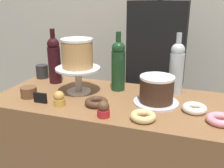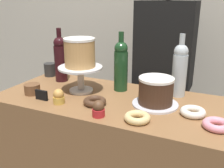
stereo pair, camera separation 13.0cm
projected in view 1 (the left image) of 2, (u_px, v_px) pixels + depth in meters
back_wall at (147, 13)px, 1.97m from camera, size 6.00×0.05×2.60m
cake_stand_pedestal at (78, 76)px, 1.38m from camera, size 0.24×0.24×0.14m
white_layer_cake at (77, 53)px, 1.34m from camera, size 0.17×0.17×0.15m
silver_serving_platter at (156, 102)px, 1.27m from camera, size 0.22×0.22×0.01m
chocolate_round_cake at (157, 89)px, 1.25m from camera, size 0.17×0.17×0.13m
wine_bottle_green at (118, 65)px, 1.41m from camera, size 0.08×0.08×0.33m
wine_bottle_clear at (177, 67)px, 1.36m from camera, size 0.08×0.08×0.33m
wine_bottle_dark_red at (54, 59)px, 1.54m from camera, size 0.08×0.08×0.33m
cupcake_chocolate at (103, 109)px, 1.12m from camera, size 0.06×0.06×0.07m
cupcake_caramel at (59, 99)px, 1.23m from camera, size 0.06×0.06×0.07m
donut_chocolate at (96, 102)px, 1.24m from camera, size 0.11×0.11×0.03m
donut_glazed at (143, 116)px, 1.10m from camera, size 0.11×0.11×0.03m
donut_pink at (220, 120)px, 1.07m from camera, size 0.11×0.11×0.03m
donut_sugar at (194, 108)px, 1.17m from camera, size 0.11×0.11×0.03m
cookie_stack at (29, 92)px, 1.34m from camera, size 0.08×0.08×0.05m
price_sign_chalkboard at (40, 98)px, 1.27m from camera, size 0.07×0.01×0.05m
coffee_cup_ceramic at (42, 71)px, 1.66m from camera, size 0.08×0.08×0.09m
barista_figure at (155, 86)px, 1.76m from camera, size 0.36×0.22×1.60m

